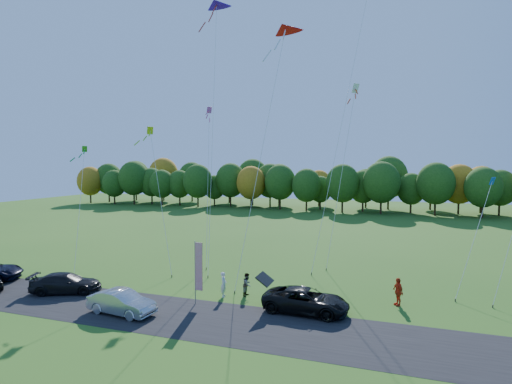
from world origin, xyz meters
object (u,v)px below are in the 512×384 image
(silver_sedan, at_px, (122,302))
(feather_flag, at_px, (198,266))
(person_east, at_px, (398,292))
(black_suv, at_px, (306,300))

(silver_sedan, distance_m, feather_flag, 5.17)
(person_east, bearing_deg, black_suv, -90.01)
(feather_flag, bearing_deg, person_east, 17.90)
(black_suv, relative_size, person_east, 2.94)
(silver_sedan, distance_m, person_east, 17.77)
(black_suv, xyz_separation_m, silver_sedan, (-10.79, -3.94, -0.02))
(feather_flag, bearing_deg, silver_sedan, -141.16)
(person_east, bearing_deg, feather_flag, -101.72)
(silver_sedan, relative_size, feather_flag, 1.04)
(silver_sedan, bearing_deg, black_suv, -63.98)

